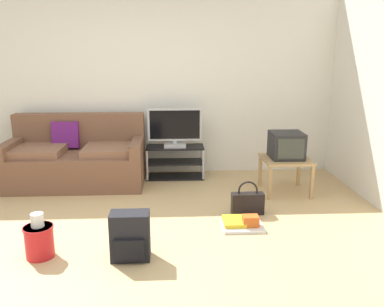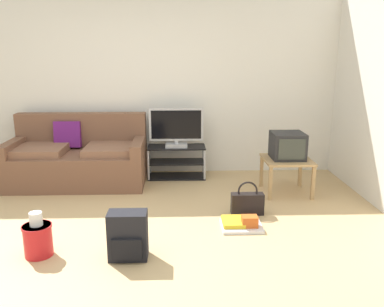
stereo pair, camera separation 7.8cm
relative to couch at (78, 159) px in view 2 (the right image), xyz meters
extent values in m
cube|color=tan|center=(0.65, -1.91, -0.35)|extent=(9.00, 9.80, 0.02)
cube|color=silver|center=(0.65, 0.54, 1.01)|extent=(9.00, 0.10, 2.70)
cube|color=brown|center=(0.00, -0.06, -0.12)|extent=(1.80, 0.91, 0.44)
cube|color=brown|center=(0.00, 0.30, 0.34)|extent=(1.80, 0.20, 0.48)
cube|color=brown|center=(-0.83, -0.06, 0.19)|extent=(0.14, 0.91, 0.17)
cube|color=brown|center=(0.83, -0.06, 0.19)|extent=(0.14, 0.91, 0.17)
cube|color=brown|center=(-0.49, -0.12, 0.15)|extent=(0.72, 0.64, 0.10)
cube|color=brown|center=(0.50, -0.12, 0.15)|extent=(0.72, 0.64, 0.10)
cube|color=#661E70|center=(-0.17, 0.18, 0.30)|extent=(0.36, 0.17, 0.37)
cube|color=black|center=(1.34, 0.20, 0.11)|extent=(0.81, 0.37, 0.02)
cube|color=black|center=(1.34, 0.20, -0.11)|extent=(0.78, 0.36, 0.02)
cube|color=black|center=(1.34, 0.20, -0.33)|extent=(0.81, 0.37, 0.02)
cylinder|color=#B7B7BC|center=(0.95, 0.03, -0.11)|extent=(0.03, 0.03, 0.45)
cylinder|color=#B7B7BC|center=(1.73, 0.03, -0.11)|extent=(0.03, 0.03, 0.45)
cylinder|color=#B7B7BC|center=(0.95, 0.37, -0.11)|extent=(0.03, 0.03, 0.45)
cylinder|color=#B7B7BC|center=(1.73, 0.37, -0.11)|extent=(0.03, 0.03, 0.45)
cube|color=#B2B2B7|center=(1.34, 0.18, 0.14)|extent=(0.30, 0.22, 0.05)
cube|color=#B2B2B7|center=(1.34, 0.18, 0.18)|extent=(0.05, 0.04, 0.04)
cube|color=#B2B2B7|center=(1.34, 0.18, 0.43)|extent=(0.75, 0.04, 0.46)
cube|color=black|center=(1.34, 0.16, 0.43)|extent=(0.69, 0.01, 0.40)
cube|color=tan|center=(2.73, -0.50, 0.10)|extent=(0.58, 0.58, 0.03)
cube|color=tan|center=(2.47, -0.76, -0.13)|extent=(0.04, 0.04, 0.42)
cube|color=tan|center=(2.99, -0.76, -0.13)|extent=(0.04, 0.04, 0.42)
cube|color=tan|center=(2.47, -0.24, -0.13)|extent=(0.04, 0.04, 0.42)
cube|color=tan|center=(2.99, -0.24, -0.13)|extent=(0.04, 0.04, 0.42)
cube|color=#232326|center=(2.73, -0.48, 0.27)|extent=(0.40, 0.39, 0.33)
cube|color=#333833|center=(2.73, -0.68, 0.27)|extent=(0.32, 0.01, 0.26)
cube|color=black|center=(0.93, -2.11, -0.13)|extent=(0.33, 0.20, 0.42)
cube|color=black|center=(0.93, -2.23, -0.20)|extent=(0.25, 0.04, 0.19)
cylinder|color=black|center=(0.83, -2.00, -0.11)|extent=(0.04, 0.04, 0.34)
cylinder|color=black|center=(1.02, -2.00, -0.11)|extent=(0.04, 0.04, 0.34)
cube|color=black|center=(2.13, -1.18, -0.22)|extent=(0.36, 0.12, 0.24)
torus|color=black|center=(2.13, -1.18, -0.07)|extent=(0.22, 0.02, 0.22)
cylinder|color=red|center=(0.13, -2.05, -0.20)|extent=(0.24, 0.24, 0.28)
cylinder|color=red|center=(0.13, -2.05, -0.06)|extent=(0.26, 0.26, 0.02)
cylinder|color=white|center=(0.13, -2.05, 0.00)|extent=(0.11, 0.11, 0.14)
cube|color=silver|center=(2.01, -1.53, -0.32)|extent=(0.42, 0.34, 0.03)
cube|color=#CC561E|center=(2.08, -1.58, -0.25)|extent=(0.16, 0.12, 0.11)
cube|color=gold|center=(1.93, -1.50, -0.29)|extent=(0.22, 0.28, 0.04)
camera|label=1|loc=(1.30, -5.29, 1.40)|focal=37.24mm
camera|label=2|loc=(1.38, -5.29, 1.40)|focal=37.24mm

